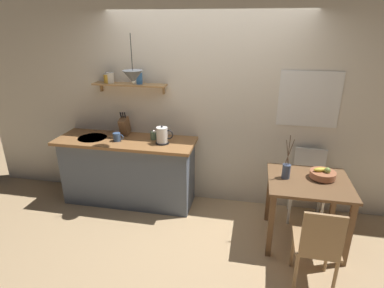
{
  "coord_description": "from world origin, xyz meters",
  "views": [
    {
      "loc": [
        0.61,
        -3.3,
        2.36
      ],
      "look_at": [
        -0.1,
        0.25,
        0.95
      ],
      "focal_mm": 29.45,
      "sensor_mm": 36.0,
      "label": 1
    }
  ],
  "objects_px": {
    "dining_table": "(308,191)",
    "fruit_bowl": "(323,174)",
    "knife_block": "(124,126)",
    "dining_chair_far": "(308,181)",
    "coffee_mug_spare": "(154,136)",
    "electric_kettle": "(162,136)",
    "coffee_mug_by_sink": "(117,137)",
    "twig_vase": "(286,170)",
    "pendant_lamp": "(133,77)",
    "dining_chair_near": "(317,244)"
  },
  "relations": [
    {
      "from": "dining_table",
      "to": "fruit_bowl",
      "type": "xyz_separation_m",
      "value": [
        0.14,
        0.08,
        0.19
      ]
    },
    {
      "from": "fruit_bowl",
      "to": "knife_block",
      "type": "distance_m",
      "value": 2.52
    },
    {
      "from": "dining_chair_far",
      "to": "coffee_mug_spare",
      "type": "height_order",
      "value": "coffee_mug_spare"
    },
    {
      "from": "fruit_bowl",
      "to": "electric_kettle",
      "type": "relative_size",
      "value": 1.06
    },
    {
      "from": "fruit_bowl",
      "to": "knife_block",
      "type": "height_order",
      "value": "knife_block"
    },
    {
      "from": "electric_kettle",
      "to": "coffee_mug_by_sink",
      "type": "xyz_separation_m",
      "value": [
        -0.6,
        -0.03,
        -0.05
      ]
    },
    {
      "from": "twig_vase",
      "to": "coffee_mug_spare",
      "type": "bearing_deg",
      "value": 164.0
    },
    {
      "from": "dining_chair_far",
      "to": "knife_block",
      "type": "xyz_separation_m",
      "value": [
        -2.41,
        0.04,
        0.56
      ]
    },
    {
      "from": "coffee_mug_spare",
      "to": "pendant_lamp",
      "type": "relative_size",
      "value": 0.22
    },
    {
      "from": "dining_chair_far",
      "to": "pendant_lamp",
      "type": "xyz_separation_m",
      "value": [
        -2.12,
        -0.27,
        1.27
      ]
    },
    {
      "from": "dining_table",
      "to": "dining_chair_near",
      "type": "xyz_separation_m",
      "value": [
        0.0,
        -0.72,
        -0.13
      ]
    },
    {
      "from": "twig_vase",
      "to": "pendant_lamp",
      "type": "xyz_separation_m",
      "value": [
        -1.78,
        0.25,
        0.91
      ]
    },
    {
      "from": "coffee_mug_by_sink",
      "to": "coffee_mug_spare",
      "type": "distance_m",
      "value": 0.47
    },
    {
      "from": "dining_table",
      "to": "pendant_lamp",
      "type": "height_order",
      "value": "pendant_lamp"
    },
    {
      "from": "electric_kettle",
      "to": "coffee_mug_by_sink",
      "type": "relative_size",
      "value": 1.83
    },
    {
      "from": "coffee_mug_spare",
      "to": "coffee_mug_by_sink",
      "type": "bearing_deg",
      "value": -161.96
    },
    {
      "from": "fruit_bowl",
      "to": "coffee_mug_spare",
      "type": "distance_m",
      "value": 2.08
    },
    {
      "from": "fruit_bowl",
      "to": "coffee_mug_spare",
      "type": "height_order",
      "value": "coffee_mug_spare"
    },
    {
      "from": "dining_chair_far",
      "to": "coffee_mug_spare",
      "type": "distance_m",
      "value": 2.04
    },
    {
      "from": "dining_table",
      "to": "coffee_mug_by_sink",
      "type": "distance_m",
      "value": 2.39
    },
    {
      "from": "dining_chair_far",
      "to": "coffee_mug_by_sink",
      "type": "height_order",
      "value": "coffee_mug_by_sink"
    },
    {
      "from": "dining_table",
      "to": "fruit_bowl",
      "type": "relative_size",
      "value": 3.18
    },
    {
      "from": "dining_chair_far",
      "to": "knife_block",
      "type": "relative_size",
      "value": 2.71
    },
    {
      "from": "knife_block",
      "to": "coffee_mug_spare",
      "type": "distance_m",
      "value": 0.45
    },
    {
      "from": "electric_kettle",
      "to": "pendant_lamp",
      "type": "bearing_deg",
      "value": -159.77
    },
    {
      "from": "dining_table",
      "to": "electric_kettle",
      "type": "bearing_deg",
      "value": 168.05
    },
    {
      "from": "coffee_mug_by_sink",
      "to": "pendant_lamp",
      "type": "bearing_deg",
      "value": -14.87
    },
    {
      "from": "dining_chair_far",
      "to": "fruit_bowl",
      "type": "bearing_deg",
      "value": -83.19
    },
    {
      "from": "dining_chair_near",
      "to": "knife_block",
      "type": "relative_size",
      "value": 2.71
    },
    {
      "from": "dining_chair_near",
      "to": "dining_chair_far",
      "type": "distance_m",
      "value": 1.25
    },
    {
      "from": "dining_table",
      "to": "pendant_lamp",
      "type": "relative_size",
      "value": 1.56
    },
    {
      "from": "fruit_bowl",
      "to": "dining_table",
      "type": "bearing_deg",
      "value": -151.5
    },
    {
      "from": "twig_vase",
      "to": "coffee_mug_spare",
      "type": "xyz_separation_m",
      "value": [
        -1.64,
        0.47,
        0.12
      ]
    },
    {
      "from": "knife_block",
      "to": "pendant_lamp",
      "type": "relative_size",
      "value": 0.6
    },
    {
      "from": "dining_table",
      "to": "pendant_lamp",
      "type": "bearing_deg",
      "value": 172.71
    },
    {
      "from": "dining_chair_near",
      "to": "electric_kettle",
      "type": "bearing_deg",
      "value": 147.98
    },
    {
      "from": "fruit_bowl",
      "to": "knife_block",
      "type": "xyz_separation_m",
      "value": [
        -2.46,
        0.49,
        0.23
      ]
    },
    {
      "from": "dining_chair_far",
      "to": "electric_kettle",
      "type": "distance_m",
      "value": 1.91
    },
    {
      "from": "dining_chair_far",
      "to": "coffee_mug_spare",
      "type": "relative_size",
      "value": 7.49
    },
    {
      "from": "electric_kettle",
      "to": "pendant_lamp",
      "type": "relative_size",
      "value": 0.46
    },
    {
      "from": "coffee_mug_spare",
      "to": "twig_vase",
      "type": "bearing_deg",
      "value": -16.0
    },
    {
      "from": "fruit_bowl",
      "to": "pendant_lamp",
      "type": "distance_m",
      "value": 2.38
    },
    {
      "from": "dining_table",
      "to": "dining_chair_near",
      "type": "distance_m",
      "value": 0.73
    },
    {
      "from": "dining_chair_far",
      "to": "dining_chair_near",
      "type": "bearing_deg",
      "value": -93.83
    },
    {
      "from": "pendant_lamp",
      "to": "fruit_bowl",
      "type": "bearing_deg",
      "value": -4.82
    },
    {
      "from": "dining_chair_far",
      "to": "twig_vase",
      "type": "bearing_deg",
      "value": -123.14
    },
    {
      "from": "dining_table",
      "to": "pendant_lamp",
      "type": "distance_m",
      "value": 2.34
    },
    {
      "from": "dining_chair_near",
      "to": "pendant_lamp",
      "type": "bearing_deg",
      "value": 154.26
    },
    {
      "from": "dining_table",
      "to": "dining_chair_far",
      "type": "bearing_deg",
      "value": 80.58
    },
    {
      "from": "twig_vase",
      "to": "dining_chair_near",
      "type": "bearing_deg",
      "value": -71.08
    }
  ]
}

